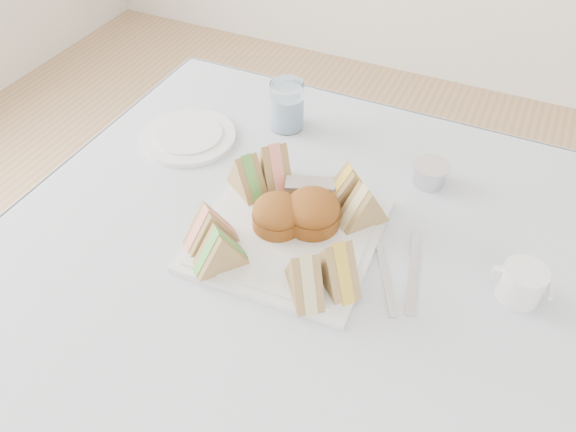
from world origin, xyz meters
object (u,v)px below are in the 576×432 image
at_px(table, 285,366).
at_px(water_glass, 287,106).
at_px(serving_plate, 288,234).
at_px(creamer_jug, 522,283).

distance_m(table, water_glass, 0.57).
bearing_deg(table, serving_plate, 104.02).
xyz_separation_m(serving_plate, creamer_jug, (0.39, 0.04, 0.02)).
bearing_deg(water_glass, table, -65.60).
bearing_deg(serving_plate, table, -78.82).
xyz_separation_m(serving_plate, water_glass, (-0.14, 0.30, 0.05)).
bearing_deg(table, water_glass, 114.40).
bearing_deg(serving_plate, water_glass, 112.58).
relative_size(table, creamer_jug, 12.98).
xyz_separation_m(table, water_glass, (-0.15, 0.34, 0.43)).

